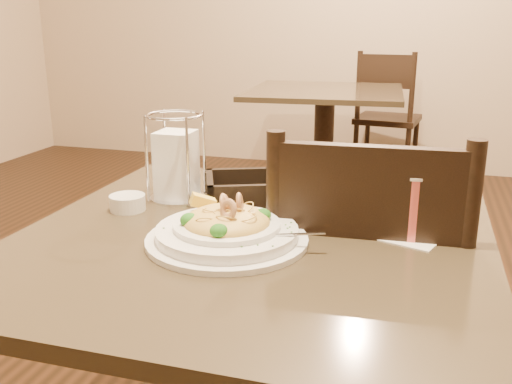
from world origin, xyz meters
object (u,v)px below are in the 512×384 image
(dining_chair_near, at_px, (364,314))
(bread_basket, at_px, (249,190))
(main_table, at_px, (253,339))
(butter_ramekin, at_px, (128,203))
(side_plate, at_px, (335,197))
(dining_chair_far, at_px, (387,114))
(background_table, at_px, (324,128))
(napkin_caddy, at_px, (176,163))
(pasta_bowl, at_px, (227,229))
(drink_glass, at_px, (413,206))

(dining_chair_near, xyz_separation_m, bread_basket, (-0.28, 0.04, 0.25))
(main_table, height_order, butter_ramekin, butter_ramekin)
(bread_basket, bearing_deg, side_plate, 15.17)
(dining_chair_far, distance_m, bread_basket, 2.89)
(bread_basket, bearing_deg, dining_chair_near, -8.40)
(main_table, height_order, side_plate, side_plate)
(dining_chair_far, bearing_deg, side_plate, 98.41)
(side_plate, bearing_deg, background_table, 100.28)
(napkin_caddy, height_order, butter_ramekin, napkin_caddy)
(napkin_caddy, relative_size, side_plate, 1.10)
(main_table, xyz_separation_m, dining_chair_near, (0.21, 0.18, -0.00))
(main_table, xyz_separation_m, butter_ramekin, (-0.31, 0.06, 0.25))
(main_table, distance_m, background_table, 2.44)
(napkin_caddy, bearing_deg, pasta_bowl, -48.44)
(side_plate, bearing_deg, butter_ramekin, -154.02)
(dining_chair_far, height_order, napkin_caddy, napkin_caddy)
(pasta_bowl, height_order, drink_glass, drink_glass)
(background_table, relative_size, bread_basket, 3.96)
(dining_chair_near, relative_size, side_plate, 5.06)
(pasta_bowl, bearing_deg, dining_chair_far, 88.37)
(napkin_caddy, distance_m, butter_ramekin, 0.14)
(background_table, bearing_deg, side_plate, -79.72)
(dining_chair_near, xyz_separation_m, butter_ramekin, (-0.51, -0.11, 0.25))
(drink_glass, distance_m, bread_basket, 0.40)
(background_table, xyz_separation_m, drink_glass, (0.57, -2.35, 0.29))
(dining_chair_near, relative_size, pasta_bowl, 2.76)
(butter_ramekin, bearing_deg, side_plate, 25.98)
(main_table, relative_size, dining_chair_far, 0.97)
(pasta_bowl, height_order, napkin_caddy, napkin_caddy)
(background_table, height_order, pasta_bowl, pasta_bowl)
(dining_chair_near, bearing_deg, butter_ramekin, 9.27)
(napkin_caddy, bearing_deg, butter_ramekin, -124.83)
(drink_glass, height_order, side_plate, drink_glass)
(bread_basket, xyz_separation_m, butter_ramekin, (-0.23, -0.15, -0.00))
(drink_glass, bearing_deg, dining_chair_far, 94.51)
(main_table, distance_m, bread_basket, 0.34)
(dining_chair_far, xyz_separation_m, bread_basket, (-0.13, -2.88, 0.25))
(main_table, distance_m, dining_chair_near, 0.27)
(dining_chair_far, bearing_deg, main_table, 96.13)
(side_plate, bearing_deg, dining_chair_near, -46.31)
(dining_chair_far, bearing_deg, dining_chair_near, 100.12)
(dining_chair_near, height_order, side_plate, dining_chair_near)
(butter_ramekin, bearing_deg, bread_basket, 33.71)
(side_plate, bearing_deg, napkin_caddy, -163.79)
(background_table, height_order, side_plate, side_plate)
(dining_chair_far, bearing_deg, drink_glass, 101.67)
(main_table, xyz_separation_m, side_plate, (0.12, 0.27, 0.24))
(pasta_bowl, height_order, butter_ramekin, pasta_bowl)
(background_table, distance_m, dining_chair_far, 0.75)
(dining_chair_near, distance_m, drink_glass, 0.33)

